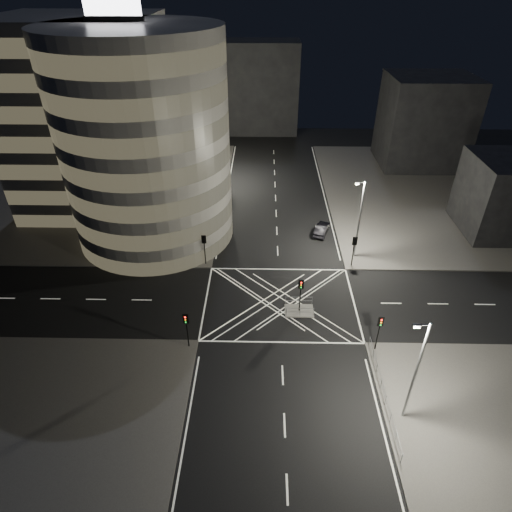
{
  "coord_description": "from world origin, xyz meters",
  "views": [
    {
      "loc": [
        -1.85,
        -35.45,
        30.01
      ],
      "look_at": [
        -2.65,
        4.35,
        3.0
      ],
      "focal_mm": 30.0,
      "sensor_mm": 36.0,
      "label": 1
    }
  ],
  "objects_px": {
    "central_island": "(299,311)",
    "traffic_signal_nr": "(380,327)",
    "traffic_signal_island": "(301,290)",
    "street_lamp_left_near": "(203,204)",
    "traffic_signal_fl": "(204,244)",
    "traffic_signal_fr": "(354,246)",
    "street_lamp_right_far": "(359,217)",
    "street_lamp_right_near": "(416,370)",
    "street_lamp_left_far": "(217,152)",
    "sedan": "(322,229)",
    "traffic_signal_nl": "(186,324)"
  },
  "relations": [
    {
      "from": "traffic_signal_nr",
      "to": "street_lamp_left_near",
      "type": "relative_size",
      "value": 0.4
    },
    {
      "from": "central_island",
      "to": "traffic_signal_island",
      "type": "relative_size",
      "value": 0.75
    },
    {
      "from": "central_island",
      "to": "traffic_signal_nr",
      "type": "distance_m",
      "value": 9.08
    },
    {
      "from": "street_lamp_left_far",
      "to": "central_island",
      "type": "bearing_deg",
      "value": -70.05
    },
    {
      "from": "traffic_signal_fl",
      "to": "traffic_signal_island",
      "type": "xyz_separation_m",
      "value": [
        10.8,
        -8.3,
        0.0
      ]
    },
    {
      "from": "traffic_signal_nl",
      "to": "traffic_signal_fr",
      "type": "distance_m",
      "value": 22.24
    },
    {
      "from": "central_island",
      "to": "traffic_signal_island",
      "type": "xyz_separation_m",
      "value": [
        0.0,
        0.0,
        2.84
      ]
    },
    {
      "from": "traffic_signal_nr",
      "to": "street_lamp_right_near",
      "type": "height_order",
      "value": "street_lamp_right_near"
    },
    {
      "from": "traffic_signal_island",
      "to": "street_lamp_left_near",
      "type": "distance_m",
      "value": 17.89
    },
    {
      "from": "street_lamp_right_far",
      "to": "street_lamp_right_near",
      "type": "bearing_deg",
      "value": -90.0
    },
    {
      "from": "street_lamp_right_far",
      "to": "street_lamp_right_near",
      "type": "height_order",
      "value": "same"
    },
    {
      "from": "central_island",
      "to": "traffic_signal_nr",
      "type": "bearing_deg",
      "value": -37.93
    },
    {
      "from": "traffic_signal_fl",
      "to": "traffic_signal_nr",
      "type": "distance_m",
      "value": 22.24
    },
    {
      "from": "traffic_signal_nr",
      "to": "street_lamp_left_far",
      "type": "xyz_separation_m",
      "value": [
        -18.24,
        36.8,
        2.63
      ]
    },
    {
      "from": "traffic_signal_fr",
      "to": "traffic_signal_island",
      "type": "distance_m",
      "value": 10.73
    },
    {
      "from": "street_lamp_left_far",
      "to": "sedan",
      "type": "relative_size",
      "value": 2.39
    },
    {
      "from": "street_lamp_left_near",
      "to": "street_lamp_right_far",
      "type": "height_order",
      "value": "same"
    },
    {
      "from": "traffic_signal_island",
      "to": "street_lamp_left_far",
      "type": "bearing_deg",
      "value": 109.95
    },
    {
      "from": "traffic_signal_island",
      "to": "street_lamp_left_near",
      "type": "relative_size",
      "value": 0.4
    },
    {
      "from": "traffic_signal_fr",
      "to": "street_lamp_left_far",
      "type": "bearing_deg",
      "value": 128.17
    },
    {
      "from": "street_lamp_left_near",
      "to": "street_lamp_left_far",
      "type": "height_order",
      "value": "same"
    },
    {
      "from": "central_island",
      "to": "street_lamp_right_near",
      "type": "relative_size",
      "value": 0.3
    },
    {
      "from": "sedan",
      "to": "central_island",
      "type": "bearing_deg",
      "value": 95.03
    },
    {
      "from": "street_lamp_right_far",
      "to": "traffic_signal_fr",
      "type": "bearing_deg",
      "value": -106.11
    },
    {
      "from": "traffic_signal_nl",
      "to": "sedan",
      "type": "xyz_separation_m",
      "value": [
        14.85,
        21.26,
        -2.23
      ]
    },
    {
      "from": "street_lamp_right_far",
      "to": "sedan",
      "type": "relative_size",
      "value": 2.39
    },
    {
      "from": "traffic_signal_nl",
      "to": "traffic_signal_fr",
      "type": "bearing_deg",
      "value": 37.69
    },
    {
      "from": "central_island",
      "to": "traffic_signal_nl",
      "type": "bearing_deg",
      "value": -153.86
    },
    {
      "from": "traffic_signal_fl",
      "to": "traffic_signal_fr",
      "type": "xyz_separation_m",
      "value": [
        17.6,
        0.0,
        0.0
      ]
    },
    {
      "from": "traffic_signal_fl",
      "to": "street_lamp_right_far",
      "type": "xyz_separation_m",
      "value": [
        18.24,
        2.2,
        2.63
      ]
    },
    {
      "from": "traffic_signal_nr",
      "to": "street_lamp_right_far",
      "type": "bearing_deg",
      "value": 87.7
    },
    {
      "from": "street_lamp_left_far",
      "to": "traffic_signal_nr",
      "type": "bearing_deg",
      "value": -63.64
    },
    {
      "from": "traffic_signal_nl",
      "to": "street_lamp_right_far",
      "type": "xyz_separation_m",
      "value": [
        18.24,
        15.8,
        2.63
      ]
    },
    {
      "from": "traffic_signal_fl",
      "to": "street_lamp_right_far",
      "type": "height_order",
      "value": "street_lamp_right_far"
    },
    {
      "from": "traffic_signal_nr",
      "to": "sedan",
      "type": "distance_m",
      "value": 21.55
    },
    {
      "from": "traffic_signal_fl",
      "to": "traffic_signal_nl",
      "type": "xyz_separation_m",
      "value": [
        0.0,
        -13.6,
        0.0
      ]
    },
    {
      "from": "traffic_signal_nl",
      "to": "traffic_signal_nr",
      "type": "relative_size",
      "value": 1.0
    },
    {
      "from": "central_island",
      "to": "street_lamp_left_far",
      "type": "relative_size",
      "value": 0.3
    },
    {
      "from": "sedan",
      "to": "traffic_signal_nl",
      "type": "bearing_deg",
      "value": 74.34
    },
    {
      "from": "street_lamp_left_near",
      "to": "street_lamp_right_near",
      "type": "relative_size",
      "value": 1.0
    },
    {
      "from": "traffic_signal_nr",
      "to": "street_lamp_left_near",
      "type": "height_order",
      "value": "street_lamp_left_near"
    },
    {
      "from": "traffic_signal_island",
      "to": "sedan",
      "type": "height_order",
      "value": "traffic_signal_island"
    },
    {
      "from": "traffic_signal_fr",
      "to": "street_lamp_right_far",
      "type": "xyz_separation_m",
      "value": [
        0.64,
        2.2,
        2.63
      ]
    },
    {
      "from": "traffic_signal_fr",
      "to": "traffic_signal_island",
      "type": "height_order",
      "value": "same"
    },
    {
      "from": "traffic_signal_fl",
      "to": "street_lamp_left_near",
      "type": "height_order",
      "value": "street_lamp_left_near"
    },
    {
      "from": "traffic_signal_nl",
      "to": "street_lamp_right_near",
      "type": "bearing_deg",
      "value": -21.55
    },
    {
      "from": "traffic_signal_nr",
      "to": "street_lamp_left_near",
      "type": "bearing_deg",
      "value": 134.13
    },
    {
      "from": "street_lamp_right_near",
      "to": "sedan",
      "type": "relative_size",
      "value": 2.39
    },
    {
      "from": "traffic_signal_fl",
      "to": "traffic_signal_fr",
      "type": "height_order",
      "value": "same"
    },
    {
      "from": "traffic_signal_nl",
      "to": "street_lamp_right_far",
      "type": "distance_m",
      "value": 24.27
    }
  ]
}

